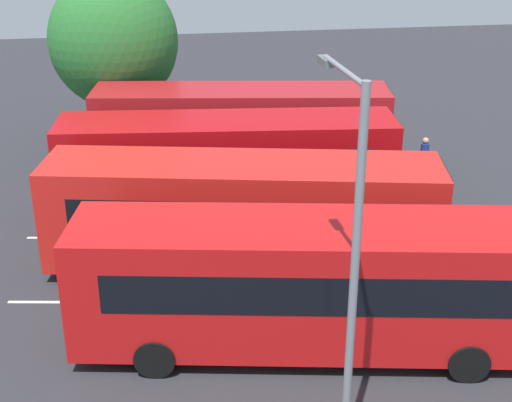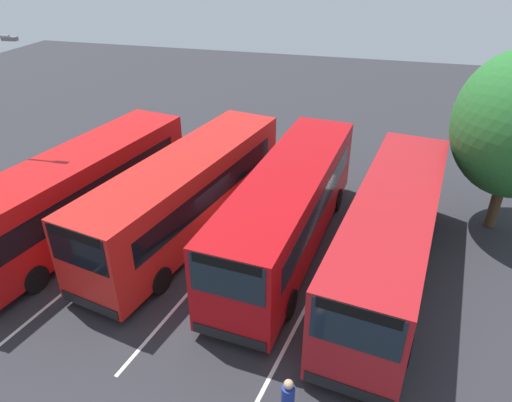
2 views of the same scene
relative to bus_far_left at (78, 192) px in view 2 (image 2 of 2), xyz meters
The scene contains 9 objects.
ground_plane 6.50m from the bus_far_left, 96.61° to the left, with size 69.82×69.82×0.00m, color #2B2B30.
bus_far_left is the anchor object (origin of this frame).
bus_center_left 4.40m from the bus_far_left, 104.04° to the left, with size 11.65×4.75×3.38m.
bus_center_right 8.44m from the bus_far_left, 96.91° to the left, with size 11.58×3.63×3.38m.
bus_far_right 12.14m from the bus_far_left, 90.17° to the left, with size 11.63×4.15×3.38m.
pedestrian 12.03m from the bus_far_left, 56.19° to the left, with size 0.44×0.44×1.80m.
lane_stripe_outer_left 2.96m from the bus_far_left, 108.04° to the left, with size 14.32×0.12×0.01m, color silver.
lane_stripe_inner_left 6.50m from the bus_far_left, 96.61° to the left, with size 14.32×0.12×0.01m, color silver.
lane_stripe_inner_right 10.37m from the bus_far_left, 94.03° to the left, with size 14.32×0.12×0.01m, color silver.
Camera 2 is at (14.54, 4.94, 10.65)m, focal length 32.46 mm.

